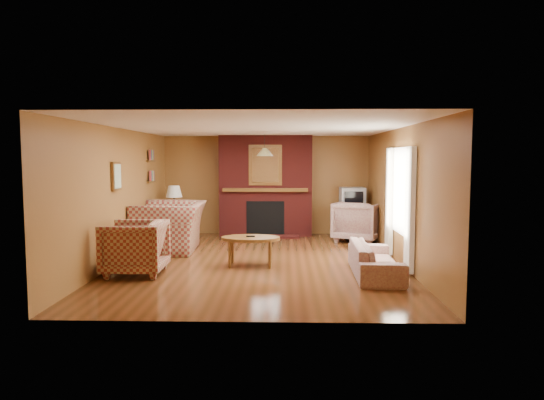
{
  "coord_description": "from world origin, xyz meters",
  "views": [
    {
      "loc": [
        0.45,
        -8.63,
        1.87
      ],
      "look_at": [
        0.21,
        0.6,
        1.06
      ],
      "focal_mm": 32.0,
      "sensor_mm": 36.0,
      "label": 1
    }
  ],
  "objects_px": {
    "floral_armchair": "(358,221)",
    "table_lamp": "(174,198)",
    "fireplace": "(266,187)",
    "plaid_loveseat": "(170,227)",
    "crt_tv": "(352,198)",
    "coffee_table": "(251,240)",
    "tv_stand": "(352,223)",
    "plaid_armchair": "(135,248)",
    "side_table": "(175,225)",
    "floral_sofa": "(375,259)"
  },
  "relations": [
    {
      "from": "plaid_armchair",
      "to": "floral_armchair",
      "type": "relative_size",
      "value": 0.96
    },
    {
      "from": "coffee_table",
      "to": "table_lamp",
      "type": "bearing_deg",
      "value": 125.06
    },
    {
      "from": "plaid_loveseat",
      "to": "fireplace",
      "type": "bearing_deg",
      "value": 134.66
    },
    {
      "from": "floral_armchair",
      "to": "side_table",
      "type": "bearing_deg",
      "value": 22.35
    },
    {
      "from": "plaid_armchair",
      "to": "floral_armchair",
      "type": "xyz_separation_m",
      "value": [
        4.06,
        3.2,
        0.02
      ]
    },
    {
      "from": "coffee_table",
      "to": "side_table",
      "type": "height_order",
      "value": "side_table"
    },
    {
      "from": "plaid_armchair",
      "to": "crt_tv",
      "type": "height_order",
      "value": "crt_tv"
    },
    {
      "from": "crt_tv",
      "to": "tv_stand",
      "type": "bearing_deg",
      "value": 90.0
    },
    {
      "from": "floral_sofa",
      "to": "floral_armchair",
      "type": "bearing_deg",
      "value": -1.87
    },
    {
      "from": "fireplace",
      "to": "crt_tv",
      "type": "bearing_deg",
      "value": -5.3
    },
    {
      "from": "fireplace",
      "to": "table_lamp",
      "type": "distance_m",
      "value": 2.18
    },
    {
      "from": "crt_tv",
      "to": "side_table",
      "type": "bearing_deg",
      "value": -175.26
    },
    {
      "from": "coffee_table",
      "to": "tv_stand",
      "type": "height_order",
      "value": "tv_stand"
    },
    {
      "from": "fireplace",
      "to": "tv_stand",
      "type": "relative_size",
      "value": 3.66
    },
    {
      "from": "fireplace",
      "to": "coffee_table",
      "type": "relative_size",
      "value": 2.36
    },
    {
      "from": "crt_tv",
      "to": "floral_armchair",
      "type": "bearing_deg",
      "value": -84.31
    },
    {
      "from": "fireplace",
      "to": "table_lamp",
      "type": "relative_size",
      "value": 3.87
    },
    {
      "from": "fireplace",
      "to": "plaid_loveseat",
      "type": "distance_m",
      "value": 2.81
    },
    {
      "from": "side_table",
      "to": "tv_stand",
      "type": "relative_size",
      "value": 0.93
    },
    {
      "from": "fireplace",
      "to": "coffee_table",
      "type": "distance_m",
      "value": 3.42
    },
    {
      "from": "fireplace",
      "to": "table_lamp",
      "type": "height_order",
      "value": "fireplace"
    },
    {
      "from": "floral_armchair",
      "to": "crt_tv",
      "type": "height_order",
      "value": "crt_tv"
    },
    {
      "from": "floral_armchair",
      "to": "table_lamp",
      "type": "distance_m",
      "value": 4.25
    },
    {
      "from": "plaid_armchair",
      "to": "table_lamp",
      "type": "distance_m",
      "value": 3.51
    },
    {
      "from": "floral_sofa",
      "to": "floral_armchair",
      "type": "relative_size",
      "value": 1.77
    },
    {
      "from": "coffee_table",
      "to": "table_lamp",
      "type": "relative_size",
      "value": 1.64
    },
    {
      "from": "floral_sofa",
      "to": "tv_stand",
      "type": "distance_m",
      "value": 3.79
    },
    {
      "from": "plaid_loveseat",
      "to": "crt_tv",
      "type": "relative_size",
      "value": 2.63
    },
    {
      "from": "floral_armchair",
      "to": "coffee_table",
      "type": "bearing_deg",
      "value": 74.48
    },
    {
      "from": "plaid_armchair",
      "to": "plaid_loveseat",
      "type": "bearing_deg",
      "value": 175.89
    },
    {
      "from": "floral_sofa",
      "to": "crt_tv",
      "type": "bearing_deg",
      "value": -0.34
    },
    {
      "from": "coffee_table",
      "to": "tv_stand",
      "type": "bearing_deg",
      "value": 55.3
    },
    {
      "from": "plaid_loveseat",
      "to": "side_table",
      "type": "height_order",
      "value": "plaid_loveseat"
    },
    {
      "from": "plaid_armchair",
      "to": "table_lamp",
      "type": "relative_size",
      "value": 1.53
    },
    {
      "from": "fireplace",
      "to": "coffee_table",
      "type": "bearing_deg",
      "value": -92.28
    },
    {
      "from": "plaid_loveseat",
      "to": "floral_sofa",
      "type": "xyz_separation_m",
      "value": [
        3.75,
        -1.98,
        -0.23
      ]
    },
    {
      "from": "coffee_table",
      "to": "crt_tv",
      "type": "bearing_deg",
      "value": 55.26
    },
    {
      "from": "floral_sofa",
      "to": "coffee_table",
      "type": "height_order",
      "value": "coffee_table"
    },
    {
      "from": "coffee_table",
      "to": "crt_tv",
      "type": "relative_size",
      "value": 1.78
    },
    {
      "from": "floral_sofa",
      "to": "side_table",
      "type": "relative_size",
      "value": 2.88
    },
    {
      "from": "floral_armchair",
      "to": "plaid_armchair",
      "type": "bearing_deg",
      "value": 64.23
    },
    {
      "from": "fireplace",
      "to": "tv_stand",
      "type": "height_order",
      "value": "fireplace"
    },
    {
      "from": "tv_stand",
      "to": "plaid_loveseat",
      "type": "bearing_deg",
      "value": -151.12
    },
    {
      "from": "plaid_armchair",
      "to": "fireplace",
      "type": "bearing_deg",
      "value": 152.76
    },
    {
      "from": "floral_armchair",
      "to": "crt_tv",
      "type": "bearing_deg",
      "value": -58.32
    },
    {
      "from": "plaid_armchair",
      "to": "tv_stand",
      "type": "xyz_separation_m",
      "value": [
        4.0,
        3.82,
        -0.1
      ]
    },
    {
      "from": "plaid_loveseat",
      "to": "crt_tv",
      "type": "height_order",
      "value": "crt_tv"
    },
    {
      "from": "plaid_armchair",
      "to": "crt_tv",
      "type": "distance_m",
      "value": 5.55
    },
    {
      "from": "fireplace",
      "to": "plaid_loveseat",
      "type": "xyz_separation_m",
      "value": [
        -1.85,
        -1.99,
        -0.69
      ]
    },
    {
      "from": "fireplace",
      "to": "floral_armchair",
      "type": "bearing_deg",
      "value": -20.82
    }
  ]
}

